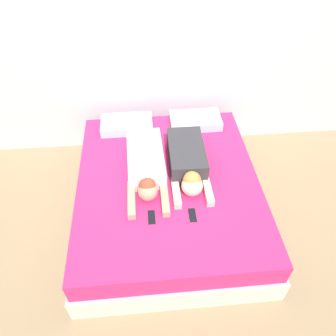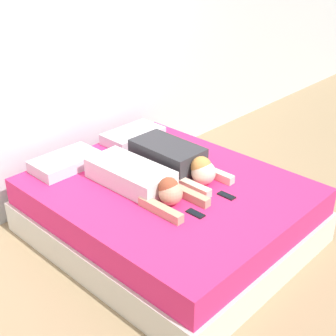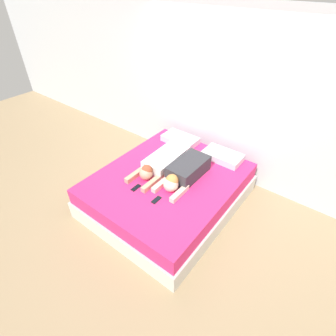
{
  "view_description": "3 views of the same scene",
  "coord_description": "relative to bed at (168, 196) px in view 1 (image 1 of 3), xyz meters",
  "views": [
    {
      "loc": [
        -0.21,
        -2.24,
        2.9
      ],
      "look_at": [
        0.0,
        0.0,
        0.67
      ],
      "focal_mm": 35.0,
      "sensor_mm": 36.0,
      "label": 1
    },
    {
      "loc": [
        -2.46,
        -2.34,
        2.44
      ],
      "look_at": [
        0.0,
        0.0,
        0.67
      ],
      "focal_mm": 50.0,
      "sensor_mm": 36.0,
      "label": 2
    },
    {
      "loc": [
        1.78,
        -2.3,
        2.89
      ],
      "look_at": [
        0.0,
        0.0,
        0.67
      ],
      "focal_mm": 28.0,
      "sensor_mm": 36.0,
      "label": 3
    }
  ],
  "objects": [
    {
      "name": "person_right",
      "position": [
        0.21,
        0.1,
        0.37
      ],
      "size": [
        0.37,
        0.92,
        0.24
      ],
      "color": "#333338",
      "rests_on": "bed"
    },
    {
      "name": "cell_phone_right",
      "position": [
        0.18,
        -0.47,
        0.27
      ],
      "size": [
        0.06,
        0.15,
        0.01
      ],
      "color": "black",
      "rests_on": "bed"
    },
    {
      "name": "cell_phone_left",
      "position": [
        -0.19,
        -0.46,
        0.27
      ],
      "size": [
        0.06,
        0.15,
        0.01
      ],
      "color": "black",
      "rests_on": "bed"
    },
    {
      "name": "pillow_head_right",
      "position": [
        0.4,
        0.86,
        0.31
      ],
      "size": [
        0.59,
        0.34,
        0.1
      ],
      "color": "silver",
      "rests_on": "bed"
    },
    {
      "name": "ground_plane",
      "position": [
        0.0,
        0.0,
        -0.25
      ],
      "size": [
        12.0,
        12.0,
        0.0
      ],
      "primitive_type": "plane",
      "color": "#9E8460"
    },
    {
      "name": "bed",
      "position": [
        0.0,
        0.0,
        0.0
      ],
      "size": [
        1.86,
        2.19,
        0.52
      ],
      "color": "beige",
      "rests_on": "ground_plane"
    },
    {
      "name": "person_left",
      "position": [
        -0.21,
        0.12,
        0.35
      ],
      "size": [
        0.38,
        1.09,
        0.22
      ],
      "color": "silver",
      "rests_on": "bed"
    },
    {
      "name": "wall_back",
      "position": [
        0.0,
        1.25,
        1.05
      ],
      "size": [
        12.0,
        0.06,
        2.6
      ],
      "color": "silver",
      "rests_on": "ground_plane"
    },
    {
      "name": "pillow_head_left",
      "position": [
        -0.4,
        0.86,
        0.31
      ],
      "size": [
        0.59,
        0.34,
        0.1
      ],
      "color": "silver",
      "rests_on": "bed"
    }
  ]
}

